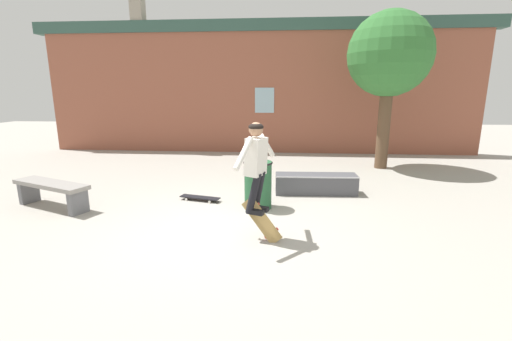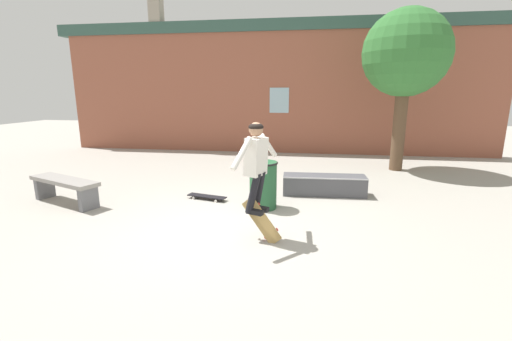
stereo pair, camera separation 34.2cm
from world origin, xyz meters
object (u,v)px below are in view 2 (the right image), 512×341
(skate_ledge, at_px, (324,185))
(skater, at_px, (256,160))
(tree_right, at_px, (406,55))
(skateboard_resting, at_px, (207,196))
(skateboard_flipping, at_px, (262,221))
(park_bench, at_px, (65,186))
(trash_bin, at_px, (263,184))

(skate_ledge, xyz_separation_m, skater, (-1.13, -2.54, 1.03))
(tree_right, xyz_separation_m, skateboard_resting, (-4.65, -3.60, -3.15))
(skateboard_flipping, bearing_deg, park_bench, -175.49)
(park_bench, xyz_separation_m, skater, (4.10, -1.11, 0.87))
(tree_right, distance_m, skater, 6.63)
(skater, xyz_separation_m, skateboard_flipping, (0.09, -0.04, -0.94))
(tree_right, height_order, skater, tree_right)
(tree_right, distance_m, skateboard_resting, 6.66)
(trash_bin, relative_size, skateboard_resting, 1.04)
(trash_bin, height_order, skateboard_resting, trash_bin)
(tree_right, height_order, park_bench, tree_right)
(park_bench, distance_m, trash_bin, 4.04)
(tree_right, relative_size, trash_bin, 4.79)
(skater, xyz_separation_m, skateboard_resting, (-1.33, 1.80, -1.18))
(park_bench, distance_m, skater, 4.34)
(skater, height_order, skateboard_resting, skater)
(tree_right, bearing_deg, park_bench, -149.99)
(tree_right, height_order, skateboard_resting, tree_right)
(park_bench, xyz_separation_m, skateboard_resting, (2.77, 0.69, -0.31))
(tree_right, distance_m, skate_ledge, 4.68)
(tree_right, xyz_separation_m, park_bench, (-7.42, -4.28, -2.84))
(skateboard_flipping, bearing_deg, skate_ledge, 87.85)
(skate_ledge, height_order, skater, skater)
(trash_bin, xyz_separation_m, skater, (0.08, -1.45, 0.76))
(park_bench, relative_size, skateboard_flipping, 2.48)
(park_bench, relative_size, skateboard_resting, 2.01)
(trash_bin, bearing_deg, skateboard_resting, 164.54)
(trash_bin, distance_m, skateboard_flipping, 1.51)
(skateboard_resting, bearing_deg, skate_ledge, -149.66)
(skateboard_resting, bearing_deg, tree_right, -128.70)
(skate_ledge, height_order, skateboard_flipping, skateboard_flipping)
(skateboard_resting, bearing_deg, skater, 140.09)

